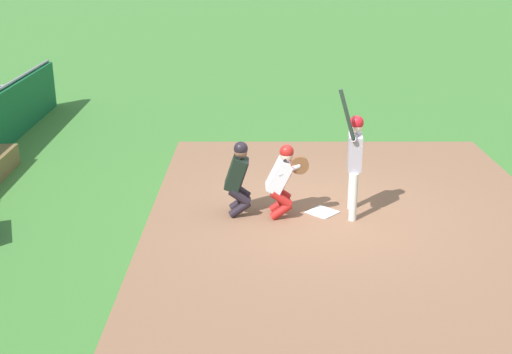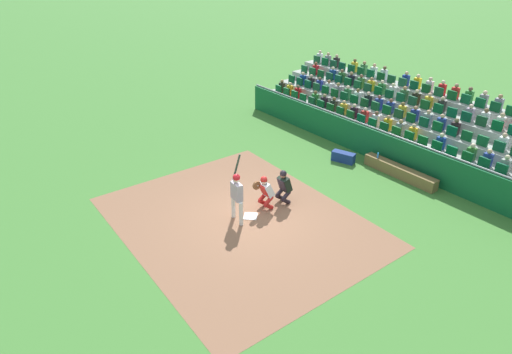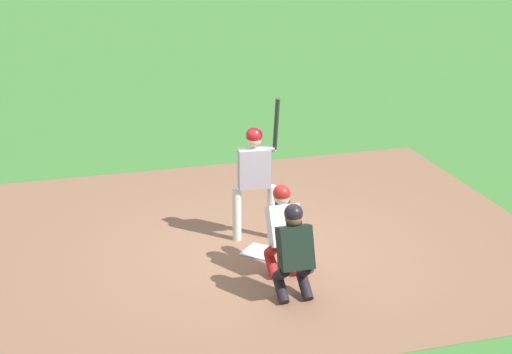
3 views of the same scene
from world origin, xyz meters
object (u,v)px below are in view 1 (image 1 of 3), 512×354
(home_plate_marker, at_px, (322,212))
(home_plate_umpire, at_px, (238,175))
(batter_at_plate, at_px, (354,154))
(catcher_crouching, at_px, (283,177))

(home_plate_marker, distance_m, home_plate_umpire, 1.60)
(home_plate_umpire, bearing_deg, batter_at_plate, 87.23)
(home_plate_marker, distance_m, catcher_crouching, 1.00)
(home_plate_marker, xyz_separation_m, home_plate_umpire, (-0.01, -1.45, 0.69))
(batter_at_plate, height_order, home_plate_umpire, batter_at_plate)
(batter_at_plate, height_order, catcher_crouching, batter_at_plate)
(catcher_crouching, height_order, home_plate_umpire, home_plate_umpire)
(catcher_crouching, bearing_deg, home_plate_umpire, -99.12)
(home_plate_marker, bearing_deg, home_plate_umpire, -90.51)
(home_plate_marker, bearing_deg, catcher_crouching, -81.48)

